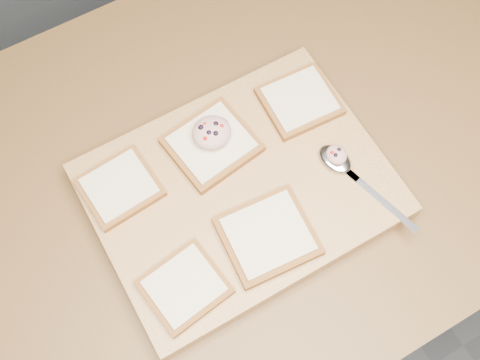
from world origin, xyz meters
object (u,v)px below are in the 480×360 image
object	(u,v)px
cutting_board	(240,191)
spoon	(342,165)
bread_far_center	(212,144)
tuna_salad_dollop	(212,132)

from	to	relation	value
cutting_board	spoon	distance (m)	0.17
spoon	bread_far_center	bearing A→B (deg)	140.43
tuna_salad_dollop	spoon	size ratio (longest dim) A/B	0.32
cutting_board	bread_far_center	bearing A→B (deg)	93.39
bread_far_center	cutting_board	bearing A→B (deg)	-86.61
bread_far_center	tuna_salad_dollop	distance (m)	0.03
cutting_board	tuna_salad_dollop	world-z (taller)	tuna_salad_dollop
cutting_board	spoon	bearing A→B (deg)	-17.97
tuna_salad_dollop	cutting_board	bearing A→B (deg)	-89.99
bread_far_center	tuna_salad_dollop	size ratio (longest dim) A/B	2.30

